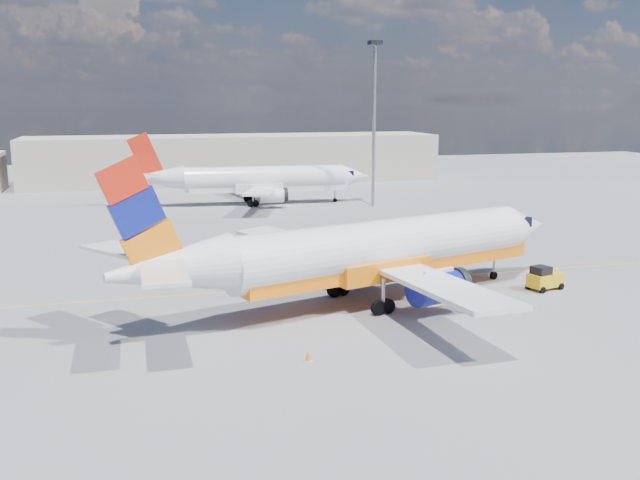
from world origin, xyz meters
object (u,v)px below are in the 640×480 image
object	(u,v)px
main_jet	(372,251)
second_jet	(257,180)
gse_tug	(544,278)
traffic_cone	(308,356)

from	to	relation	value
main_jet	second_jet	world-z (taller)	main_jet
main_jet	second_jet	distance (m)	49.60
second_jet	gse_tug	size ratio (longest dim) A/B	11.42
main_jet	gse_tug	size ratio (longest dim) A/B	12.78
second_jet	traffic_cone	bearing A→B (deg)	-94.51
second_jet	gse_tug	bearing A→B (deg)	-72.37
main_jet	traffic_cone	xyz separation A→B (m)	(-7.20, -9.95, -3.43)
traffic_cone	main_jet	bearing A→B (deg)	54.10
gse_tug	traffic_cone	world-z (taller)	gse_tug
gse_tug	traffic_cone	xyz separation A→B (m)	(-20.89, -9.78, -0.59)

